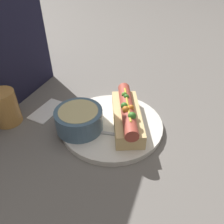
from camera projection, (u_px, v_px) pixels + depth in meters
name	position (u px, v px, depth m)	size (l,w,h in m)	color
ground_plane	(112.00, 127.00, 0.54)	(4.00, 4.00, 0.00)	slate
dinner_plate	(112.00, 125.00, 0.53)	(0.25, 0.25, 0.01)	white
hot_dog	(127.00, 115.00, 0.51)	(0.19, 0.13, 0.07)	#E5C17F
soup_bowl	(79.00, 119.00, 0.50)	(0.11, 0.11, 0.05)	slate
spoon	(87.00, 130.00, 0.50)	(0.05, 0.17, 0.01)	#B7B7BC
drinking_glass	(5.00, 108.00, 0.53)	(0.06, 0.06, 0.09)	#D8994C
napkin	(48.00, 109.00, 0.59)	(0.11, 0.07, 0.01)	white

